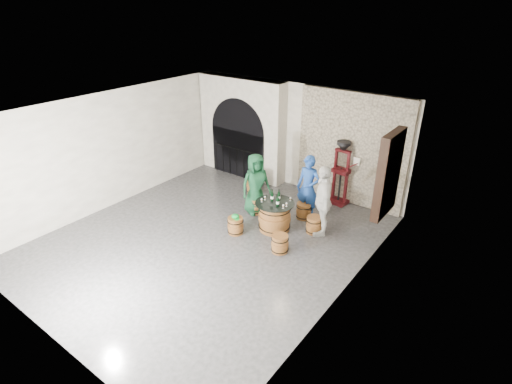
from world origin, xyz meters
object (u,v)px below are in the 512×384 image
Objects in this scene: barrel_stool_far at (304,211)px; side_barrel at (254,184)px; person_green at (256,184)px; person_white at (323,201)px; barrel_table at (275,216)px; wine_bottle_left at (272,196)px; wine_bottle_right at (279,196)px; barrel_stool_near_left at (236,225)px; barrel_stool_left at (256,205)px; person_blue at (308,188)px; barrel_stool_near_right at (280,244)px; corking_press at (341,168)px; barrel_stool_right at (314,225)px; wine_bottle_center at (278,201)px.

barrel_stool_far is 0.68× the size of side_barrel.
person_green is 1.98m from person_white.
barrel_table is 2.17m from side_barrel.
wine_bottle_left is at bearing -114.26° from barrel_stool_far.
wine_bottle_right reaches higher than barrel_stool_far.
person_white is 1.26m from wine_bottle_left.
barrel_stool_left is at bearing 100.37° from barrel_stool_near_left.
person_white is at bearing -59.88° from person_green.
barrel_table is 2.27× the size of barrel_stool_far.
barrel_stool_left is at bearing -155.98° from person_blue.
side_barrel is at bearing 139.53° from wine_bottle_left.
barrel_stool_near_left is 0.25× the size of person_blue.
barrel_stool_near_right is 1.30m from wine_bottle_right.
barrel_stool_near_left is at bearing -106.35° from corking_press.
barrel_stool_far is 0.26× the size of person_green.
barrel_stool_far is 1.00× the size of barrel_stool_right.
person_blue is at bearing -8.64° from side_barrel.
person_white reaches higher than side_barrel.
barrel_stool_right is at bearing 1.10° from barrel_stool_left.
barrel_stool_right is 1.99m from barrel_stool_near_left.
barrel_stool_far is at bearing 102.04° from barrel_stool_near_right.
wine_bottle_center reaches higher than barrel_stool_right.
wine_bottle_center is (-0.88, -0.67, -0.02)m from person_white.
barrel_table is 0.53m from wine_bottle_left.
person_white reaches higher than barrel_table.
person_green is at bearing -123.26° from corking_press.
wine_bottle_right is (0.02, 0.15, 0.52)m from barrel_table.
barrel_table is 2.27× the size of barrel_stool_near_right.
wine_bottle_center is (-0.18, -1.18, 0.02)m from person_blue.
person_white reaches higher than person_green.
barrel_stool_left is 2.61m from corking_press.
barrel_stool_right is 1.36× the size of wine_bottle_left.
person_blue is 5.41× the size of wine_bottle_left.
barrel_stool_near_right is 0.26× the size of person_green.
barrel_table is at bearing -151.64° from barrel_stool_right.
wine_bottle_right is at bearing 125.81° from barrel_stool_near_right.
barrel_stool_left is 0.25× the size of person_blue.
person_white reaches higher than wine_bottle_right.
barrel_stool_far is 1.36× the size of wine_bottle_left.
barrel_stool_left is 1.54m from person_blue.
wine_bottle_left is 0.17× the size of corking_press.
wine_bottle_left is 1.00× the size of wine_bottle_right.
person_blue is at bearing 26.71° from barrel_stool_left.
barrel_table is 2.27× the size of barrel_stool_left.
barrel_stool_near_right is at bearing -100.12° from barrel_stool_right.
barrel_stool_near_right is 1.36× the size of wine_bottle_left.
person_green is at bearing 142.86° from barrel_stool_near_right.
barrel_stool_near_left is 0.23× the size of corking_press.
person_white reaches higher than barrel_stool_left.
side_barrel is 2.64m from corking_press.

